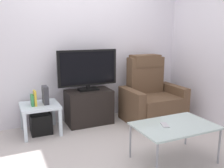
{
  "coord_description": "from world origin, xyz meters",
  "views": [
    {
      "loc": [
        -1.22,
        -2.78,
        1.47
      ],
      "look_at": [
        0.28,
        0.5,
        0.7
      ],
      "focal_mm": 39.4,
      "sensor_mm": 36.0,
      "label": 1
    }
  ],
  "objects_px": {
    "recliner_armchair": "(151,97)",
    "book_middle": "(35,98)",
    "book_leftmost": "(32,100)",
    "side_table": "(40,109)",
    "cell_phone": "(165,125)",
    "coffee_table": "(175,127)",
    "tv_stand": "(89,107)",
    "television": "(88,69)",
    "game_console": "(45,95)",
    "subwoofer_box": "(41,123)"
  },
  "relations": [
    {
      "from": "book_leftmost",
      "to": "game_console",
      "type": "relative_size",
      "value": 0.62
    },
    {
      "from": "television",
      "to": "cell_phone",
      "type": "distance_m",
      "value": 1.64
    },
    {
      "from": "book_middle",
      "to": "game_console",
      "type": "distance_m",
      "value": 0.15
    },
    {
      "from": "recliner_armchair",
      "to": "cell_phone",
      "type": "bearing_deg",
      "value": -111.73
    },
    {
      "from": "side_table",
      "to": "cell_phone",
      "type": "relative_size",
      "value": 3.6
    },
    {
      "from": "cell_phone",
      "to": "television",
      "type": "bearing_deg",
      "value": 123.61
    },
    {
      "from": "television",
      "to": "recliner_armchair",
      "type": "distance_m",
      "value": 1.19
    },
    {
      "from": "television",
      "to": "side_table",
      "type": "distance_m",
      "value": 0.95
    },
    {
      "from": "tv_stand",
      "to": "television",
      "type": "bearing_deg",
      "value": 90.0
    },
    {
      "from": "tv_stand",
      "to": "coffee_table",
      "type": "distance_m",
      "value": 1.63
    },
    {
      "from": "coffee_table",
      "to": "tv_stand",
      "type": "bearing_deg",
      "value": 107.28
    },
    {
      "from": "recliner_armchair",
      "to": "cell_phone",
      "type": "xyz_separation_m",
      "value": [
        -0.67,
        -1.28,
        0.07
      ]
    },
    {
      "from": "book_leftmost",
      "to": "side_table",
      "type": "bearing_deg",
      "value": 11.31
    },
    {
      "from": "side_table",
      "to": "coffee_table",
      "type": "relative_size",
      "value": 0.6
    },
    {
      "from": "side_table",
      "to": "game_console",
      "type": "distance_m",
      "value": 0.22
    },
    {
      "from": "recliner_armchair",
      "to": "game_console",
      "type": "xyz_separation_m",
      "value": [
        -1.73,
        0.16,
        0.19
      ]
    },
    {
      "from": "television",
      "to": "cell_phone",
      "type": "bearing_deg",
      "value": -76.46
    },
    {
      "from": "book_leftmost",
      "to": "cell_phone",
      "type": "distance_m",
      "value": 1.89
    },
    {
      "from": "book_middle",
      "to": "coffee_table",
      "type": "bearing_deg",
      "value": -47.45
    },
    {
      "from": "recliner_armchair",
      "to": "book_middle",
      "type": "bearing_deg",
      "value": -178.0
    },
    {
      "from": "cell_phone",
      "to": "book_leftmost",
      "type": "bearing_deg",
      "value": 151.71
    },
    {
      "from": "game_console",
      "to": "coffee_table",
      "type": "xyz_separation_m",
      "value": [
        1.18,
        -1.48,
        -0.16
      ]
    },
    {
      "from": "coffee_table",
      "to": "recliner_armchair",
      "type": "bearing_deg",
      "value": 67.03
    },
    {
      "from": "side_table",
      "to": "book_leftmost",
      "type": "bearing_deg",
      "value": -168.69
    },
    {
      "from": "recliner_armchair",
      "to": "television",
      "type": "bearing_deg",
      "value": 172.23
    },
    {
      "from": "television",
      "to": "cell_phone",
      "type": "height_order",
      "value": "television"
    },
    {
      "from": "television",
      "to": "side_table",
      "type": "xyz_separation_m",
      "value": [
        -0.78,
        -0.1,
        -0.52
      ]
    },
    {
      "from": "coffee_table",
      "to": "cell_phone",
      "type": "xyz_separation_m",
      "value": [
        -0.11,
        0.04,
        0.03
      ]
    },
    {
      "from": "coffee_table",
      "to": "cell_phone",
      "type": "distance_m",
      "value": 0.12
    },
    {
      "from": "tv_stand",
      "to": "television",
      "type": "relative_size",
      "value": 0.75
    },
    {
      "from": "recliner_armchair",
      "to": "coffee_table",
      "type": "xyz_separation_m",
      "value": [
        -0.56,
        -1.32,
        0.04
      ]
    },
    {
      "from": "book_middle",
      "to": "coffee_table",
      "type": "height_order",
      "value": "book_middle"
    },
    {
      "from": "subwoofer_box",
      "to": "cell_phone",
      "type": "bearing_deg",
      "value": -51.11
    },
    {
      "from": "television",
      "to": "book_leftmost",
      "type": "height_order",
      "value": "television"
    },
    {
      "from": "tv_stand",
      "to": "cell_phone",
      "type": "bearing_deg",
      "value": -76.29
    },
    {
      "from": "cell_phone",
      "to": "side_table",
      "type": "bearing_deg",
      "value": 148.96
    },
    {
      "from": "cell_phone",
      "to": "subwoofer_box",
      "type": "bearing_deg",
      "value": 148.96
    },
    {
      "from": "book_leftmost",
      "to": "book_middle",
      "type": "height_order",
      "value": "book_middle"
    },
    {
      "from": "tv_stand",
      "to": "book_leftmost",
      "type": "distance_m",
      "value": 0.92
    },
    {
      "from": "side_table",
      "to": "book_middle",
      "type": "xyz_separation_m",
      "value": [
        -0.06,
        -0.02,
        0.18
      ]
    },
    {
      "from": "cell_phone",
      "to": "coffee_table",
      "type": "bearing_deg",
      "value": 2.68
    },
    {
      "from": "subwoofer_box",
      "to": "book_middle",
      "type": "relative_size",
      "value": 1.37
    },
    {
      "from": "book_leftmost",
      "to": "game_console",
      "type": "distance_m",
      "value": 0.2
    },
    {
      "from": "game_console",
      "to": "tv_stand",
      "type": "bearing_deg",
      "value": 6.21
    },
    {
      "from": "recliner_armchair",
      "to": "coffee_table",
      "type": "height_order",
      "value": "recliner_armchair"
    },
    {
      "from": "book_middle",
      "to": "cell_phone",
      "type": "bearing_deg",
      "value": -49.27
    },
    {
      "from": "book_middle",
      "to": "television",
      "type": "bearing_deg",
      "value": 8.39
    },
    {
      "from": "book_leftmost",
      "to": "coffee_table",
      "type": "distance_m",
      "value": 1.99
    },
    {
      "from": "subwoofer_box",
      "to": "book_leftmost",
      "type": "distance_m",
      "value": 0.38
    },
    {
      "from": "tv_stand",
      "to": "game_console",
      "type": "relative_size",
      "value": 2.77
    }
  ]
}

